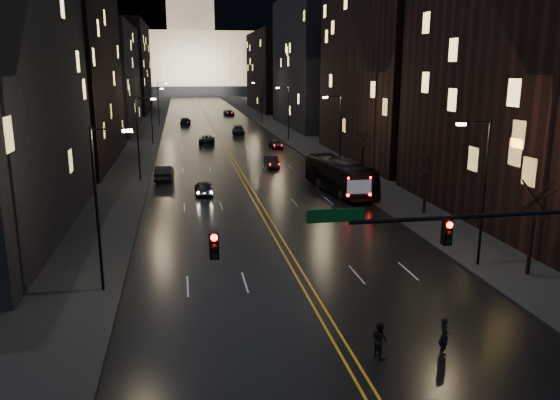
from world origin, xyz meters
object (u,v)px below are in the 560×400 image
oncoming_car_a (204,188)px  pedestrian_b (380,340)px  bus (340,176)px  oncoming_car_b (164,173)px  pedestrian_a (444,336)px  traffic_signal (502,241)px  receding_car_a (272,162)px

oncoming_car_a → pedestrian_b: size_ratio=2.57×
oncoming_car_a → bus: bearing=173.5°
oncoming_car_b → pedestrian_a: bearing=110.2°
oncoming_car_a → pedestrian_a: (8.68, -31.95, 0.13)m
traffic_signal → pedestrian_b: 6.37m
bus → oncoming_car_b: 19.25m
traffic_signal → bus: (2.59, 31.41, -3.48)m
traffic_signal → oncoming_car_b: traffic_signal is taller
oncoming_car_a → pedestrian_b: bearing=99.2°
pedestrian_a → bus: bearing=-1.3°
receding_car_a → pedestrian_a: size_ratio=2.55×
receding_car_a → pedestrian_a: pedestrian_a is taller
receding_car_a → pedestrian_b: bearing=-93.6°
traffic_signal → receding_car_a: size_ratio=4.17×
oncoming_car_b → receding_car_a: oncoming_car_b is taller
bus → oncoming_car_b: bus is taller
receding_car_a → pedestrian_a: 45.42m
pedestrian_b → pedestrian_a: bearing=-110.7°
oncoming_car_b → pedestrian_a: 41.71m
oncoming_car_a → pedestrian_b: pedestrian_b is taller
oncoming_car_b → bus: bearing=154.8°
oncoming_car_b → oncoming_car_a: bearing=119.1°
receding_car_a → pedestrian_b: (-2.92, -45.20, 0.10)m
pedestrian_a → oncoming_car_b: bearing=24.5°
bus → pedestrian_b: (-7.20, -30.55, -0.84)m
traffic_signal → pedestrian_a: size_ratio=10.60×
oncoming_car_a → oncoming_car_b: 8.73m
bus → oncoming_car_a: bearing=166.9°
receding_car_a → pedestrian_b: pedestrian_b is taller
receding_car_a → oncoming_car_a: bearing=-123.1°
traffic_signal → oncoming_car_b: size_ratio=3.45×
traffic_signal → oncoming_car_a: bearing=107.9°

